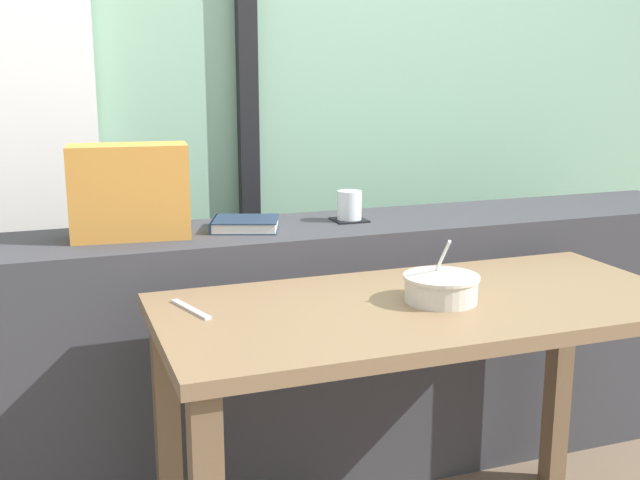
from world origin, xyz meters
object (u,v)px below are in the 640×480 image
object	(u,v)px
breakfast_table	(425,347)
fork_utensil	(191,309)
coaster_square	(349,220)
throw_pillow	(129,192)
juice_glass	(349,207)
closed_book	(245,224)
soup_bowl	(441,288)

from	to	relation	value
breakfast_table	fork_utensil	xyz separation A→B (m)	(-0.55, 0.12, 0.12)
coaster_square	throw_pillow	size ratio (longest dim) A/B	0.31
coaster_square	fork_utensil	world-z (taller)	coaster_square
juice_glass	fork_utensil	distance (m)	0.76
closed_book	fork_utensil	xyz separation A→B (m)	(-0.25, -0.46, -0.09)
soup_bowl	coaster_square	bearing A→B (deg)	89.03
breakfast_table	closed_book	distance (m)	0.68
closed_book	soup_bowl	world-z (taller)	soup_bowl
coaster_square	soup_bowl	xyz separation A→B (m)	(-0.01, -0.61, -0.05)
coaster_square	juice_glass	distance (m)	0.04
breakfast_table	soup_bowl	bearing A→B (deg)	-27.18
breakfast_table	throw_pillow	bearing A→B (deg)	137.13
closed_book	throw_pillow	bearing A→B (deg)	179.84
closed_book	soup_bowl	xyz separation A→B (m)	(0.33, -0.59, -0.06)
coaster_square	juice_glass	size ratio (longest dim) A/B	1.13
breakfast_table	fork_utensil	distance (m)	0.57
fork_utensil	closed_book	bearing A→B (deg)	44.88
breakfast_table	soup_bowl	xyz separation A→B (m)	(0.03, -0.01, 0.15)
soup_bowl	juice_glass	bearing A→B (deg)	89.03
breakfast_table	soup_bowl	world-z (taller)	soup_bowl
breakfast_table	throw_pillow	distance (m)	0.91
coaster_square	fork_utensil	xyz separation A→B (m)	(-0.59, -0.47, -0.08)
soup_bowl	closed_book	bearing A→B (deg)	118.94
coaster_square	juice_glass	world-z (taller)	juice_glass
juice_glass	throw_pillow	world-z (taller)	throw_pillow
breakfast_table	fork_utensil	bearing A→B (deg)	167.67
breakfast_table	closed_book	xyz separation A→B (m)	(-0.30, 0.58, 0.21)
coaster_square	fork_utensil	distance (m)	0.76
coaster_square	soup_bowl	distance (m)	0.61
throw_pillow	soup_bowl	xyz separation A→B (m)	(0.65, -0.59, -0.18)
breakfast_table	soup_bowl	size ratio (longest dim) A/B	7.09
juice_glass	throw_pillow	bearing A→B (deg)	-178.69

